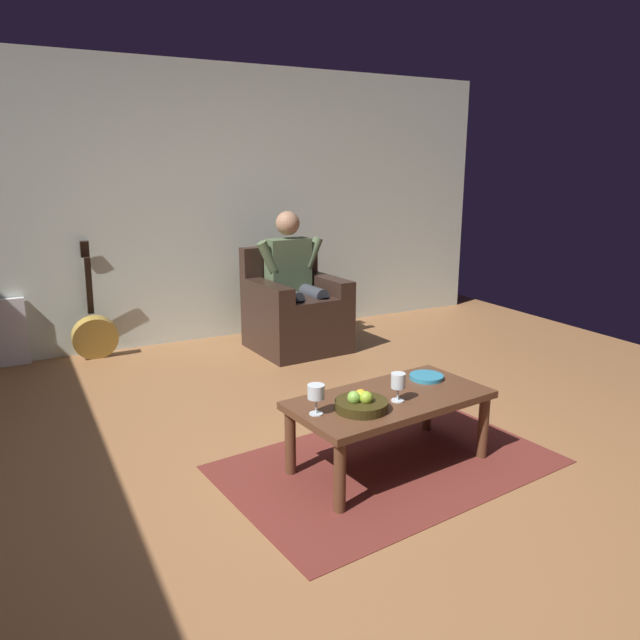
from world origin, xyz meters
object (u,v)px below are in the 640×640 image
object	(u,v)px
person_seated	(294,276)
coffee_table	(390,406)
wine_glass_far	(398,382)
decorative_dish	(426,377)
wine_glass_near	(316,393)
guitar	(95,333)
fruit_bowl	(361,403)
armchair	(295,313)

from	to	relation	value
person_seated	coffee_table	xyz separation A→B (m)	(0.50, 2.27, -0.32)
person_seated	wine_glass_far	xyz separation A→B (m)	(0.50, 2.34, -0.16)
wine_glass_far	decorative_dish	world-z (taller)	wine_glass_far
wine_glass_near	guitar	bearing A→B (deg)	-76.20
coffee_table	guitar	world-z (taller)	guitar
coffee_table	decorative_dish	world-z (taller)	decorative_dish
fruit_bowl	armchair	bearing A→B (deg)	-107.45
armchair	wine_glass_far	distance (m)	2.40
guitar	wine_glass_near	world-z (taller)	guitar
wine_glass_far	wine_glass_near	bearing A→B (deg)	-5.60
coffee_table	guitar	xyz separation A→B (m)	(1.16, -2.79, -0.13)
fruit_bowl	wine_glass_far	bearing A→B (deg)	-176.96
coffee_table	wine_glass_far	world-z (taller)	wine_glass_far
armchair	wine_glass_near	world-z (taller)	armchair
wine_glass_near	wine_glass_far	distance (m)	0.47
wine_glass_far	decorative_dish	bearing A→B (deg)	-149.39
armchair	wine_glass_near	distance (m)	2.49
armchair	coffee_table	bearing A→B (deg)	73.87
person_seated	fruit_bowl	distance (m)	2.48
decorative_dish	wine_glass_far	bearing A→B (deg)	30.61
fruit_bowl	person_seated	bearing A→B (deg)	-107.41
guitar	coffee_table	bearing A→B (deg)	112.58
coffee_table	wine_glass_far	bearing A→B (deg)	87.32
person_seated	wine_glass_near	distance (m)	2.50
coffee_table	fruit_bowl	bearing A→B (deg)	19.19
coffee_table	guitar	bearing A→B (deg)	-67.42
guitar	fruit_bowl	xyz separation A→B (m)	(-0.92, 2.88, 0.22)
wine_glass_far	fruit_bowl	xyz separation A→B (m)	(0.24, 0.01, -0.07)
guitar	wine_glass_far	size ratio (longest dim) A/B	6.52
armchair	wine_glass_near	xyz separation A→B (m)	(0.97, 2.29, 0.19)
guitar	fruit_bowl	distance (m)	3.03
person_seated	decorative_dish	distance (m)	2.16
person_seated	coffee_table	bearing A→B (deg)	73.91
coffee_table	armchair	bearing A→B (deg)	-102.44
guitar	armchair	bearing A→B (deg)	162.39
decorative_dish	armchair	bearing A→B (deg)	-94.15
armchair	wine_glass_far	world-z (taller)	armchair
armchair	decorative_dish	xyz separation A→B (m)	(0.15, 2.13, 0.09)
person_seated	coffee_table	size ratio (longest dim) A/B	1.07
guitar	wine_glass_near	bearing A→B (deg)	103.80
armchair	person_seated	bearing A→B (deg)	-90.00
wine_glass_near	decorative_dish	xyz separation A→B (m)	(-0.81, -0.16, -0.10)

